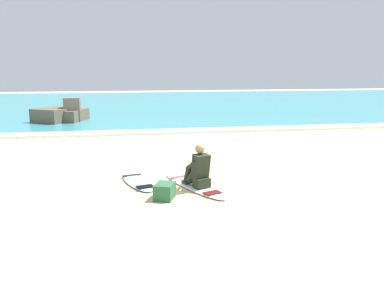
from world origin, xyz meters
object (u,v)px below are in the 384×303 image
Objects in this scene: surfboard_main at (193,185)px; beach_bag at (165,191)px; surfboard_spare_near at (138,182)px; surfer_seated at (199,170)px.

surfboard_main is 5.04× the size of beach_bag.
beach_bag is (-0.73, -0.72, 0.12)m from surfboard_main.
beach_bag reaches higher than surfboard_spare_near.
surfboard_main is 1.03m from beach_bag.
surfer_seated reaches higher than surfboard_spare_near.
surfboard_main is 0.46m from surfer_seated.
beach_bag is (-0.80, -0.51, -0.28)m from surfer_seated.
surfboard_spare_near is at bearing 150.72° from surfer_seated.
surfboard_spare_near is at bearing 111.52° from beach_bag.
surfer_seated reaches higher than beach_bag.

